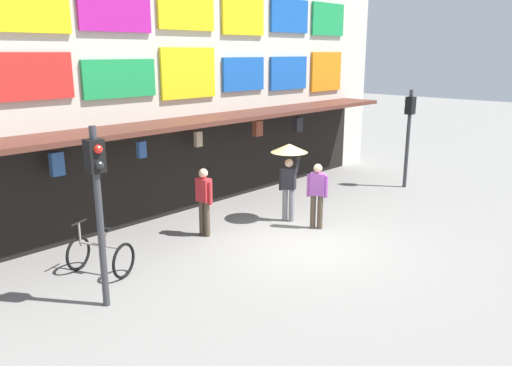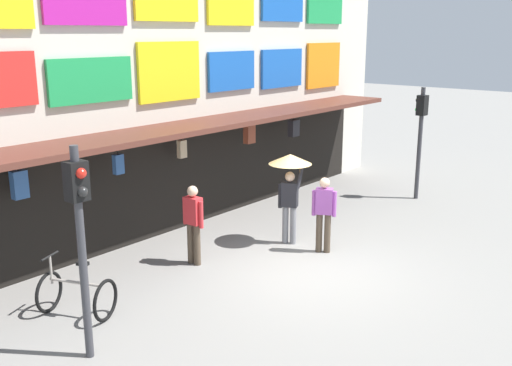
% 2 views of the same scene
% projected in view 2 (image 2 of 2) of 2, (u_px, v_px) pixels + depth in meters
% --- Properties ---
extents(ground_plane, '(80.00, 80.00, 0.00)m').
position_uv_depth(ground_plane, '(308.00, 271.00, 11.83)').
color(ground_plane, gray).
extents(shopfront, '(18.00, 2.60, 8.00)m').
position_uv_depth(shopfront, '(151.00, 64.00, 13.67)').
color(shopfront, beige).
rests_on(shopfront, ground).
extents(traffic_light_near, '(0.28, 0.33, 3.20)m').
position_uv_depth(traffic_light_near, '(80.00, 220.00, 8.19)').
color(traffic_light_near, '#38383D').
rests_on(traffic_light_near, ground).
extents(traffic_light_far, '(0.29, 0.33, 3.20)m').
position_uv_depth(traffic_light_far, '(421.00, 125.00, 16.45)').
color(traffic_light_far, '#38383D').
rests_on(traffic_light_far, ground).
extents(bicycle_parked, '(1.11, 1.35, 1.05)m').
position_uv_depth(bicycle_parked, '(76.00, 294.00, 9.88)').
color(bicycle_parked, black).
rests_on(bicycle_parked, ground).
extents(pedestrian_with_umbrella, '(0.96, 0.96, 2.08)m').
position_uv_depth(pedestrian_with_umbrella, '(290.00, 173.00, 12.97)').
color(pedestrian_with_umbrella, gray).
rests_on(pedestrian_with_umbrella, ground).
extents(pedestrian_in_green, '(0.36, 0.48, 1.68)m').
position_uv_depth(pedestrian_in_green, '(324.00, 211.00, 12.62)').
color(pedestrian_in_green, brown).
rests_on(pedestrian_in_green, ground).
extents(pedestrian_in_red, '(0.24, 0.53, 1.68)m').
position_uv_depth(pedestrian_in_red, '(193.00, 220.00, 11.97)').
color(pedestrian_in_red, brown).
rests_on(pedestrian_in_red, ground).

